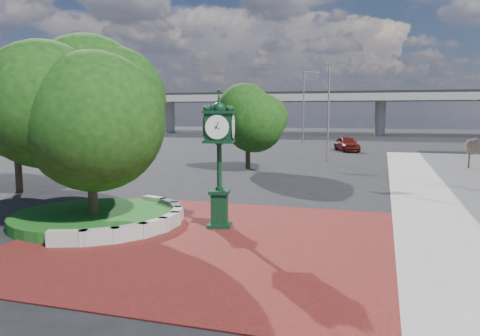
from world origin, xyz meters
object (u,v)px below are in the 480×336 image
(post_clock, at_px, (219,154))
(street_lamp_near, at_px, (331,105))
(parked_car, at_px, (347,144))
(street_lamp_far, at_px, (305,102))

(post_clock, xyz_separation_m, street_lamp_near, (1.49, 23.30, 2.02))
(parked_car, bearing_deg, post_clock, -114.45)
(post_clock, bearing_deg, parked_car, 86.61)
(parked_car, xyz_separation_m, street_lamp_near, (-0.56, -11.40, 3.97))
(street_lamp_near, xyz_separation_m, street_lamp_far, (-5.37, 20.35, 0.62))
(post_clock, distance_m, parked_car, 34.81)
(street_lamp_far, bearing_deg, parked_car, -56.47)
(parked_car, height_order, street_lamp_far, street_lamp_far)
(post_clock, relative_size, street_lamp_far, 0.54)
(street_lamp_near, bearing_deg, parked_car, 87.19)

